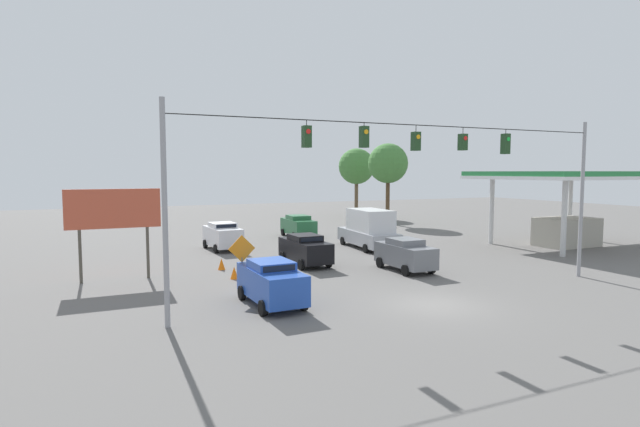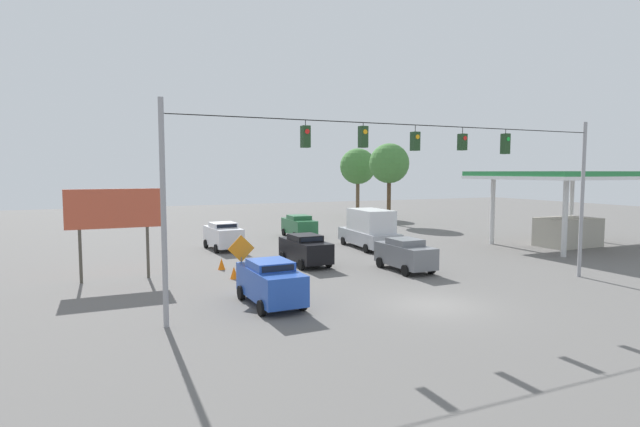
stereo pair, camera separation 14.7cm
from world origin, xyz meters
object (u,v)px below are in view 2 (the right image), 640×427
object	(u,v)px
work_zone_sign	(241,253)
tree_horizon_left	(358,167)
sedan_green_oncoming_deep	(299,226)
sedan_grey_crossing_near	(405,254)
sedan_black_withflow_mid	(305,249)
overhead_signal_span	(415,176)
sedan_blue_parked_shoulder	(270,282)
traffic_cone_nearest	(250,283)
traffic_cone_second	(234,273)
roadside_billboard	(114,214)
sedan_white_withflow_far	(223,236)
box_truck_silver_oncoming_far	(370,229)
tree_horizon_right	(389,164)
gas_station	(569,192)
traffic_cone_third	(222,264)

from	to	relation	value
work_zone_sign	tree_horizon_left	xyz separation A→B (m)	(-24.77, -34.37, 4.45)
sedan_green_oncoming_deep	sedan_grey_crossing_near	bearing A→B (deg)	90.12
sedan_black_withflow_mid	sedan_grey_crossing_near	size ratio (longest dim) A/B	1.10
overhead_signal_span	tree_horizon_left	size ratio (longest dim) A/B	2.51
work_zone_sign	sedan_blue_parked_shoulder	bearing A→B (deg)	108.19
traffic_cone_nearest	traffic_cone_second	bearing A→B (deg)	-87.57
roadside_billboard	sedan_white_withflow_far	bearing A→B (deg)	-133.42
box_truck_silver_oncoming_far	tree_horizon_left	xyz separation A→B (m)	(-12.09, -24.20, 4.99)
traffic_cone_second	tree_horizon_left	bearing A→B (deg)	-128.26
tree_horizon_right	box_truck_silver_oncoming_far	bearing A→B (deg)	53.55
sedan_green_oncoming_deep	overhead_signal_span	bearing A→B (deg)	82.02
box_truck_silver_oncoming_far	tree_horizon_left	world-z (taller)	tree_horizon_left
sedan_grey_crossing_near	work_zone_sign	world-z (taller)	work_zone_sign
sedan_grey_crossing_near	sedan_blue_parked_shoulder	distance (m)	10.33
sedan_grey_crossing_near	tree_horizon_left	distance (m)	36.07
overhead_signal_span	tree_horizon_right	xyz separation A→B (m)	(-16.43, -28.43, 1.10)
sedan_green_oncoming_deep	traffic_cone_second	xyz separation A→B (m)	(9.62, 14.65, -0.68)
gas_station	tree_horizon_right	xyz separation A→B (m)	(3.65, -20.14, 2.43)
sedan_white_withflow_far	tree_horizon_left	bearing A→B (deg)	-137.66
box_truck_silver_oncoming_far	sedan_grey_crossing_near	distance (m)	8.72
overhead_signal_span	traffic_cone_nearest	distance (m)	9.43
traffic_cone_second	work_zone_sign	distance (m)	4.11
box_truck_silver_oncoming_far	gas_station	bearing A→B (deg)	159.66
overhead_signal_span	traffic_cone_nearest	xyz separation A→B (m)	(6.44, -4.49, -5.22)
sedan_green_oncoming_deep	traffic_cone_nearest	distance (m)	19.82
overhead_signal_span	sedan_blue_parked_shoulder	bearing A→B (deg)	-12.07
gas_station	traffic_cone_nearest	bearing A→B (deg)	8.15
gas_station	sedan_blue_parked_shoulder	bearing A→B (deg)	14.60
overhead_signal_span	sedan_green_oncoming_deep	distance (m)	22.55
gas_station	work_zone_sign	distance (m)	27.73
overhead_signal_span	box_truck_silver_oncoming_far	bearing A→B (deg)	-112.01
box_truck_silver_oncoming_far	traffic_cone_third	world-z (taller)	box_truck_silver_oncoming_far
gas_station	sedan_green_oncoming_deep	bearing A→B (deg)	-38.62
sedan_white_withflow_far	traffic_cone_third	distance (m)	7.75
overhead_signal_span	work_zone_sign	size ratio (longest dim) A/B	7.77
sedan_grey_crossing_near	sedan_white_withflow_far	distance (m)	14.50
work_zone_sign	box_truck_silver_oncoming_far	bearing A→B (deg)	-141.24
roadside_billboard	sedan_green_oncoming_deep	bearing A→B (deg)	-141.12
traffic_cone_nearest	work_zone_sign	world-z (taller)	work_zone_sign
overhead_signal_span	work_zone_sign	xyz separation A→B (m)	(7.14, -3.50, -3.57)
sedan_blue_parked_shoulder	traffic_cone_second	size ratio (longest dim) A/B	6.54
traffic_cone_third	gas_station	distance (m)	26.99
sedan_green_oncoming_deep	sedan_grey_crossing_near	distance (m)	16.56
work_zone_sign	traffic_cone_third	bearing A→B (deg)	-94.92
box_truck_silver_oncoming_far	work_zone_sign	distance (m)	16.26
traffic_cone_third	tree_horizon_left	distance (m)	37.40
box_truck_silver_oncoming_far	tree_horizon_left	size ratio (longest dim) A/B	0.75
sedan_white_withflow_far	gas_station	size ratio (longest dim) A/B	0.34
work_zone_sign	tree_horizon_left	size ratio (longest dim) A/B	0.32
box_truck_silver_oncoming_far	work_zone_sign	bearing A→B (deg)	38.76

